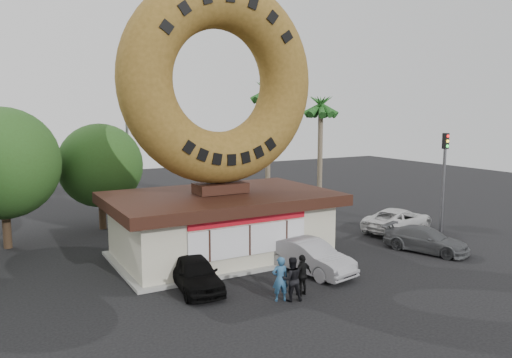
{
  "coord_description": "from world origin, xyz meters",
  "views": [
    {
      "loc": [
        -10.56,
        -16.59,
        7.49
      ],
      "look_at": [
        0.94,
        4.0,
        4.18
      ],
      "focal_mm": 35.0,
      "sensor_mm": 36.0,
      "label": 1
    }
  ],
  "objects_px": {
    "person_right": "(302,275)",
    "car_silver": "(310,257)",
    "giant_donut": "(219,81)",
    "car_grey": "(426,240)",
    "person_center": "(292,279)",
    "car_white": "(398,220)",
    "traffic_signal": "(444,170)",
    "car_black": "(195,273)",
    "street_lamp": "(130,155)",
    "person_left": "(280,279)",
    "donut_shop": "(221,222)"
  },
  "relations": [
    {
      "from": "person_center",
      "to": "car_grey",
      "type": "height_order",
      "value": "person_center"
    },
    {
      "from": "street_lamp",
      "to": "car_grey",
      "type": "height_order",
      "value": "street_lamp"
    },
    {
      "from": "donut_shop",
      "to": "giant_donut",
      "type": "relative_size",
      "value": 1.11
    },
    {
      "from": "giant_donut",
      "to": "person_left",
      "type": "bearing_deg",
      "value": -94.85
    },
    {
      "from": "person_center",
      "to": "car_grey",
      "type": "bearing_deg",
      "value": -150.93
    },
    {
      "from": "car_white",
      "to": "person_center",
      "type": "bearing_deg",
      "value": 101.44
    },
    {
      "from": "donut_shop",
      "to": "car_white",
      "type": "height_order",
      "value": "donut_shop"
    },
    {
      "from": "person_right",
      "to": "traffic_signal",
      "type": "bearing_deg",
      "value": -176.01
    },
    {
      "from": "giant_donut",
      "to": "car_white",
      "type": "xyz_separation_m",
      "value": [
        11.73,
        -0.66,
        -8.13
      ]
    },
    {
      "from": "street_lamp",
      "to": "person_right",
      "type": "distance_m",
      "value": 17.12
    },
    {
      "from": "traffic_signal",
      "to": "car_grey",
      "type": "xyz_separation_m",
      "value": [
        -4.17,
        -2.56,
        -3.23
      ]
    },
    {
      "from": "car_silver",
      "to": "car_grey",
      "type": "relative_size",
      "value": 1.03
    },
    {
      "from": "person_left",
      "to": "car_white",
      "type": "xyz_separation_m",
      "value": [
        12.29,
        5.99,
        -0.17
      ]
    },
    {
      "from": "giant_donut",
      "to": "traffic_signal",
      "type": "height_order",
      "value": "giant_donut"
    },
    {
      "from": "person_right",
      "to": "car_silver",
      "type": "distance_m",
      "value": 2.9
    },
    {
      "from": "street_lamp",
      "to": "traffic_signal",
      "type": "relative_size",
      "value": 1.32
    },
    {
      "from": "person_right",
      "to": "person_left",
      "type": "bearing_deg",
      "value": -10.12
    },
    {
      "from": "person_right",
      "to": "giant_donut",
      "type": "bearing_deg",
      "value": -99.88
    },
    {
      "from": "giant_donut",
      "to": "person_left",
      "type": "relative_size",
      "value": 5.65
    },
    {
      "from": "person_center",
      "to": "person_right",
      "type": "height_order",
      "value": "person_center"
    },
    {
      "from": "giant_donut",
      "to": "car_black",
      "type": "distance_m",
      "value": 9.5
    },
    {
      "from": "donut_shop",
      "to": "person_right",
      "type": "relative_size",
      "value": 6.62
    },
    {
      "from": "car_silver",
      "to": "car_grey",
      "type": "height_order",
      "value": "car_silver"
    },
    {
      "from": "car_grey",
      "to": "donut_shop",
      "type": "bearing_deg",
      "value": 134.22
    },
    {
      "from": "person_right",
      "to": "street_lamp",
      "type": "bearing_deg",
      "value": -96.41
    },
    {
      "from": "giant_donut",
      "to": "car_silver",
      "type": "relative_size",
      "value": 2.21
    },
    {
      "from": "car_white",
      "to": "person_left",
      "type": "bearing_deg",
      "value": 99.96
    },
    {
      "from": "car_silver",
      "to": "person_center",
      "type": "bearing_deg",
      "value": -148.19
    },
    {
      "from": "donut_shop",
      "to": "car_silver",
      "type": "bearing_deg",
      "value": -60.62
    },
    {
      "from": "car_silver",
      "to": "car_grey",
      "type": "distance_m",
      "value": 7.38
    },
    {
      "from": "traffic_signal",
      "to": "person_right",
      "type": "xyz_separation_m",
      "value": [
        -13.45,
        -4.55,
        -3.02
      ]
    },
    {
      "from": "giant_donut",
      "to": "car_white",
      "type": "bearing_deg",
      "value": -3.21
    },
    {
      "from": "traffic_signal",
      "to": "car_black",
      "type": "relative_size",
      "value": 1.49
    },
    {
      "from": "car_black",
      "to": "car_silver",
      "type": "xyz_separation_m",
      "value": [
        5.44,
        -0.55,
        0.06
      ]
    },
    {
      "from": "traffic_signal",
      "to": "person_left",
      "type": "xyz_separation_m",
      "value": [
        -14.56,
        -4.63,
        -2.97
      ]
    },
    {
      "from": "person_center",
      "to": "car_silver",
      "type": "bearing_deg",
      "value": -120.4
    },
    {
      "from": "street_lamp",
      "to": "car_silver",
      "type": "distance_m",
      "value": 15.46
    },
    {
      "from": "car_black",
      "to": "person_center",
      "type": "bearing_deg",
      "value": -40.42
    },
    {
      "from": "person_center",
      "to": "car_white",
      "type": "relative_size",
      "value": 0.34
    },
    {
      "from": "car_white",
      "to": "person_right",
      "type": "bearing_deg",
      "value": 101.81
    },
    {
      "from": "donut_shop",
      "to": "car_grey",
      "type": "xyz_separation_m",
      "value": [
        9.83,
        -4.55,
        -1.12
      ]
    },
    {
      "from": "donut_shop",
      "to": "car_grey",
      "type": "relative_size",
      "value": 2.53
    },
    {
      "from": "car_black",
      "to": "traffic_signal",
      "type": "bearing_deg",
      "value": 12.4
    },
    {
      "from": "donut_shop",
      "to": "car_black",
      "type": "height_order",
      "value": "donut_shop"
    },
    {
      "from": "giant_donut",
      "to": "car_grey",
      "type": "relative_size",
      "value": 2.29
    },
    {
      "from": "donut_shop",
      "to": "car_black",
      "type": "bearing_deg",
      "value": -128.08
    },
    {
      "from": "giant_donut",
      "to": "person_left",
      "type": "distance_m",
      "value": 10.39
    },
    {
      "from": "car_grey",
      "to": "car_white",
      "type": "distance_m",
      "value": 4.35
    },
    {
      "from": "traffic_signal",
      "to": "person_right",
      "type": "relative_size",
      "value": 3.59
    },
    {
      "from": "person_right",
      "to": "car_grey",
      "type": "relative_size",
      "value": 0.38
    }
  ]
}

